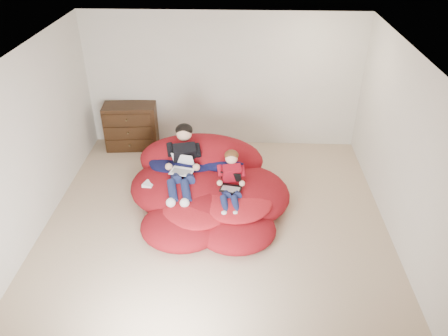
% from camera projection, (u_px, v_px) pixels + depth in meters
% --- Properties ---
extents(room_shell, '(5.10, 5.10, 2.77)m').
position_uv_depth(room_shell, '(216.00, 211.00, 6.35)').
color(room_shell, tan).
rests_on(room_shell, ground).
extents(dresser, '(1.00, 0.58, 0.86)m').
position_uv_depth(dresser, '(131.00, 126.00, 8.20)').
color(dresser, black).
rests_on(dresser, ground).
extents(beanbag_pile, '(2.50, 2.37, 0.94)m').
position_uv_depth(beanbag_pile, '(207.00, 188.00, 6.77)').
color(beanbag_pile, maroon).
rests_on(beanbag_pile, ground).
extents(cream_pillow, '(0.39, 0.25, 0.25)m').
position_uv_depth(cream_pillow, '(180.00, 143.00, 7.26)').
color(cream_pillow, silver).
rests_on(cream_pillow, beanbag_pile).
extents(older_boy, '(0.44, 1.21, 0.81)m').
position_uv_depth(older_boy, '(183.00, 159.00, 6.63)').
color(older_boy, black).
rests_on(older_boy, beanbag_pile).
extents(younger_boy, '(0.34, 0.88, 0.66)m').
position_uv_depth(younger_boy, '(231.00, 179.00, 6.35)').
color(younger_boy, maroon).
rests_on(younger_boy, beanbag_pile).
extents(laptop_white, '(0.38, 0.41, 0.23)m').
position_uv_depth(laptop_white, '(182.00, 166.00, 6.61)').
color(laptop_white, white).
rests_on(laptop_white, older_boy).
extents(laptop_black, '(0.34, 0.37, 0.21)m').
position_uv_depth(laptop_black, '(231.00, 183.00, 6.37)').
color(laptop_black, black).
rests_on(laptop_black, younger_boy).
extents(power_adapter, '(0.21, 0.21, 0.06)m').
position_uv_depth(power_adapter, '(149.00, 185.00, 6.57)').
color(power_adapter, white).
rests_on(power_adapter, beanbag_pile).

